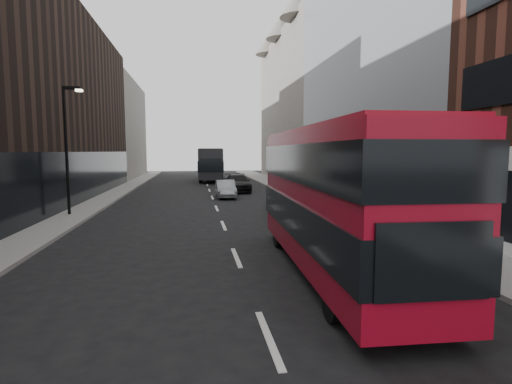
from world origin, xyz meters
name	(u,v)px	position (x,y,z in m)	size (l,w,h in m)	color
sidewalk_right	(308,197)	(7.50, 25.00, 0.07)	(3.00, 80.00, 0.15)	slate
sidewalk_left	(103,200)	(-8.00, 25.00, 0.07)	(2.00, 80.00, 0.15)	slate
building_modern_block	(383,59)	(11.47, 21.00, 9.90)	(5.03, 22.00, 20.00)	#A6ACB1
building_victorian	(296,103)	(11.38, 44.00, 9.66)	(6.50, 24.00, 21.00)	slate
building_left_mid	(69,110)	(-11.50, 30.00, 7.00)	(5.00, 24.00, 14.00)	black
building_left_far	(119,130)	(-11.50, 52.00, 6.50)	(5.00, 20.00, 13.00)	slate
street_lamp	(67,141)	(-8.22, 18.00, 4.18)	(1.06, 0.22, 7.00)	black
red_bus	(334,194)	(2.68, 5.88, 2.39)	(2.89, 10.74, 4.30)	maroon
grey_bus	(212,163)	(0.86, 44.93, 2.13)	(3.73, 12.46, 3.97)	black
car_a	(283,201)	(3.72, 17.29, 0.75)	(1.77, 4.40, 1.50)	black
car_b	(226,189)	(1.05, 26.00, 0.68)	(1.44, 4.12, 1.36)	gray
car_c	(237,183)	(2.48, 30.50, 0.78)	(2.17, 5.34, 1.55)	black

